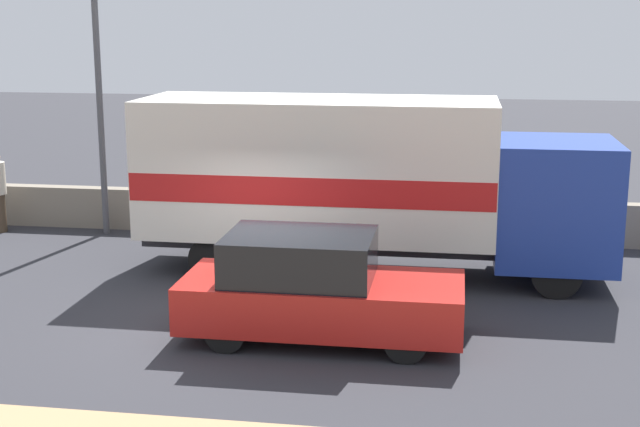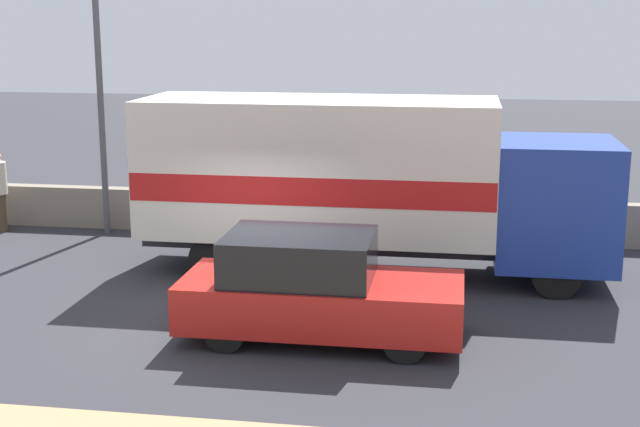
{
  "view_description": "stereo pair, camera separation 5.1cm",
  "coord_description": "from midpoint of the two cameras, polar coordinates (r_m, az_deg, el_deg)",
  "views": [
    {
      "loc": [
        3.22,
        -12.97,
        4.77
      ],
      "look_at": [
        0.97,
        1.39,
        1.53
      ],
      "focal_mm": 50.0,
      "sensor_mm": 36.0,
      "label": 1
    },
    {
      "loc": [
        3.27,
        -12.96,
        4.77
      ],
      "look_at": [
        0.97,
        1.39,
        1.53
      ],
      "focal_mm": 50.0,
      "sensor_mm": 36.0,
      "label": 2
    }
  ],
  "objects": [
    {
      "name": "ground_plane",
      "position": [
        14.19,
        -4.71,
        -7.11
      ],
      "size": [
        80.0,
        80.0,
        0.0
      ],
      "primitive_type": "plane",
      "color": "#2D2D33"
    },
    {
      "name": "stone_wall_backdrop",
      "position": [
        19.67,
        -0.62,
        -0.07
      ],
      "size": [
        60.0,
        0.35,
        0.92
      ],
      "color": "gray",
      "rests_on": "ground_plane"
    },
    {
      "name": "street_lamp",
      "position": [
        19.97,
        -14.0,
        10.88
      ],
      "size": [
        0.56,
        0.28,
        7.49
      ],
      "color": "#4C4C51",
      "rests_on": "ground_plane"
    },
    {
      "name": "box_truck",
      "position": [
        16.51,
        2.65,
        2.26
      ],
      "size": [
        8.63,
        2.4,
        3.27
      ],
      "color": "navy",
      "rests_on": "ground_plane"
    },
    {
      "name": "car_hatchback",
      "position": [
        13.34,
        -0.2,
        -4.83
      ],
      "size": [
        4.19,
        1.76,
        1.61
      ],
      "color": "#B21E19",
      "rests_on": "ground_plane"
    }
  ]
}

